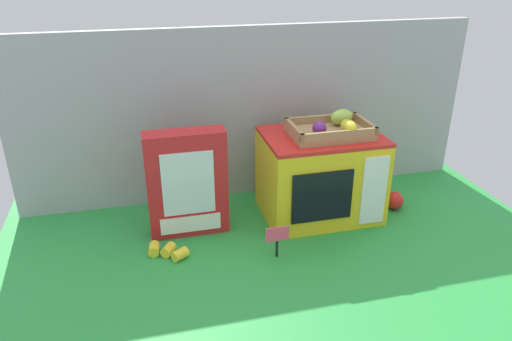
{
  "coord_description": "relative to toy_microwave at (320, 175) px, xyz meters",
  "views": [
    {
      "loc": [
        -0.38,
        -1.37,
        0.83
      ],
      "look_at": [
        -0.04,
        -0.01,
        0.19
      ],
      "focal_mm": 33.95,
      "sensor_mm": 36.0,
      "label": 1
    }
  ],
  "objects": [
    {
      "name": "cookie_set_box",
      "position": [
        -0.44,
        -0.01,
        0.03
      ],
      "size": [
        0.25,
        0.08,
        0.34
      ],
      "color": "red",
      "rests_on": "ground"
    },
    {
      "name": "loose_toy_banana",
      "position": [
        -0.52,
        -0.13,
        -0.13
      ],
      "size": [
        0.12,
        0.1,
        0.03
      ],
      "color": "yellow",
      "rests_on": "ground"
    },
    {
      "name": "ground_plane",
      "position": [
        -0.18,
        0.01,
        -0.14
      ],
      "size": [
        1.7,
        1.7,
        0.0
      ],
      "primitive_type": "plane",
      "color": "green",
      "rests_on": "ground"
    },
    {
      "name": "loose_toy_apple",
      "position": [
        0.27,
        -0.03,
        -0.11
      ],
      "size": [
        0.06,
        0.06,
        0.06
      ],
      "primitive_type": "sphere",
      "color": "red",
      "rests_on": "ground"
    },
    {
      "name": "food_groups_crate",
      "position": [
        0.03,
        -0.02,
        0.17
      ],
      "size": [
        0.25,
        0.17,
        0.07
      ],
      "color": "#A37F51",
      "rests_on": "toy_microwave"
    },
    {
      "name": "toy_microwave",
      "position": [
        0.0,
        0.0,
        0.0
      ],
      "size": [
        0.38,
        0.28,
        0.29
      ],
      "color": "yellow",
      "rests_on": "ground"
    },
    {
      "name": "display_back_panel",
      "position": [
        -0.18,
        0.23,
        0.16
      ],
      "size": [
        1.61,
        0.03,
        0.6
      ],
      "primitive_type": "cube",
      "color": "#A0A3A8",
      "rests_on": "ground"
    },
    {
      "name": "price_sign",
      "position": [
        -0.21,
        -0.21,
        -0.08
      ],
      "size": [
        0.07,
        0.01,
        0.1
      ],
      "color": "black",
      "rests_on": "ground"
    }
  ]
}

